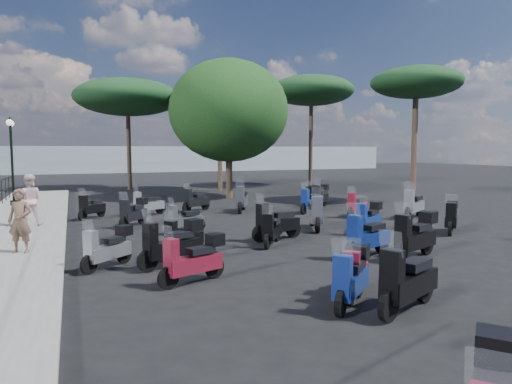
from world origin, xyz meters
name	(u,v)px	position (x,y,z in m)	size (l,w,h in m)	color
ground	(252,241)	(0.00, 0.00, 0.00)	(120.00, 120.00, 0.00)	black
sidewalk	(11,236)	(-6.50, 3.00, 0.07)	(3.00, 30.00, 0.15)	slate
lamp_post_2	(12,156)	(-7.21, 10.75, 2.38)	(0.31, 1.15, 3.91)	black
woman	(20,221)	(-5.97, 0.13, 0.93)	(0.57, 0.38, 1.56)	brown
pedestrian_far	(29,200)	(-6.10, 4.46, 1.00)	(0.83, 0.64, 1.70)	beige
scooter_1	(193,260)	(-2.60, -3.44, 0.46)	(1.48, 0.76, 1.23)	black
scooter_2	(108,249)	(-4.09, -1.59, 0.45)	(1.21, 1.08, 1.18)	black
scooter_3	(183,239)	(-2.25, -1.00, 0.41)	(1.26, 0.96, 1.19)	black
scooter_4	(133,213)	(-2.84, 3.90, 0.47)	(1.12, 1.30, 1.25)	black
scooter_5	(91,208)	(-4.12, 6.25, 0.42)	(1.05, 1.22, 1.21)	black
scooter_6	(351,279)	(-0.45, -5.73, 0.47)	(1.28, 1.15, 1.25)	black
scooter_7	(355,275)	(-0.11, -5.38, 0.41)	(1.08, 1.14, 1.18)	black
scooter_8	(172,245)	(-2.73, -2.01, 0.51)	(1.62, 0.87, 1.36)	black
scooter_9	(276,224)	(0.73, -0.10, 0.49)	(1.74, 0.69, 1.40)	black
scooter_10	(185,220)	(-1.50, 2.00, 0.41)	(1.42, 0.69, 1.18)	black
scooter_11	(148,205)	(-1.98, 6.39, 0.43)	(1.49, 0.77, 1.25)	black
scooter_13	(407,283)	(0.23, -6.33, 0.49)	(1.68, 0.92, 1.42)	black
scooter_14	(415,237)	(2.91, -3.46, 0.55)	(1.74, 0.90, 1.45)	black
scooter_15	(272,231)	(0.31, -0.75, 0.41)	(1.00, 1.23, 1.19)	black
scooter_16	(242,200)	(1.89, 5.92, 0.50)	(1.00, 1.65, 1.44)	black
scooter_17	(196,201)	(0.12, 6.86, 0.44)	(1.42, 0.94, 1.27)	black
scooter_19	(367,238)	(1.92, -2.89, 0.48)	(1.69, 0.82, 1.39)	black
scooter_20	(369,219)	(3.89, -0.24, 0.47)	(1.43, 0.95, 1.26)	black
scooter_21	(315,214)	(2.66, 1.01, 0.51)	(0.91, 1.76, 1.47)	black
scooter_22	(311,202)	(4.49, 4.61, 0.45)	(1.46, 0.97, 1.31)	black
scooter_23	(321,196)	(5.76, 5.97, 0.51)	(1.36, 1.28, 1.36)	black
scooter_26	(451,218)	(6.38, -1.16, 0.49)	(1.31, 1.23, 1.30)	black
scooter_27	(413,205)	(7.42, 1.78, 0.50)	(1.62, 1.07, 1.45)	black
scooter_28	(357,206)	(5.62, 2.93, 0.43)	(1.40, 0.92, 1.25)	black
scooter_29	(311,196)	(5.73, 6.87, 0.46)	(1.09, 1.27, 1.22)	black
broadleaf_tree	(229,111)	(3.17, 11.37, 4.71)	(6.45, 6.45, 7.45)	#38281E
pine_0	(220,97)	(3.94, 15.41, 5.87)	(6.04, 6.04, 6.94)	#38281E
pine_1	(311,91)	(11.11, 16.66, 6.76)	(6.03, 6.03, 7.84)	#38281E
pine_2	(128,98)	(-1.25, 18.64, 5.98)	(6.80, 6.80, 7.18)	#38281E
pine_3	(416,83)	(11.02, 5.96, 5.87)	(4.42, 4.42, 6.69)	#38281E
distant_hills	(114,159)	(0.00, 45.00, 1.50)	(70.00, 8.00, 3.00)	gray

